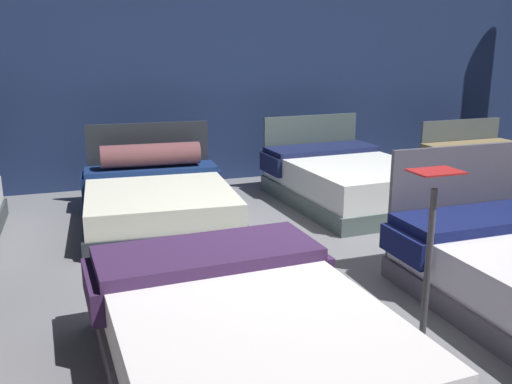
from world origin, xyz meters
The scene contains 7 objects.
ground_plane centered at (0.00, 0.00, -0.01)m, with size 18.00×18.00×0.02m, color slate.
showroom_back_wall centered at (0.00, 3.29, 1.75)m, with size 18.00×0.06×3.50m, color navy.
bed_1 centered at (-1.12, -1.43, 0.26)m, with size 1.58×2.10×0.57m.
bed_5 centered at (-1.09, 1.68, 0.24)m, with size 1.66×2.03×0.94m.
bed_6 centered at (1.15, 1.63, 0.27)m, with size 1.57×2.14×0.94m.
bed_7 centered at (3.45, 1.57, 0.23)m, with size 1.53×2.10×0.79m.
price_sign centered at (0.00, -1.52, 0.45)m, with size 0.28×0.24×1.15m.
Camera 1 is at (-1.94, -4.08, 1.83)m, focal length 39.03 mm.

